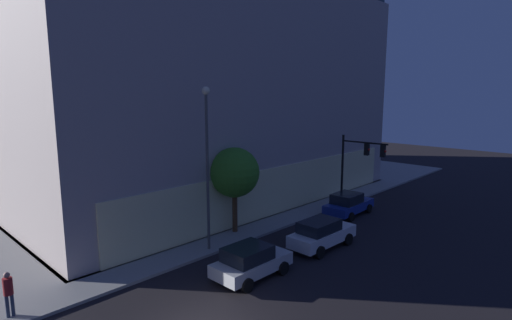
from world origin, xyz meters
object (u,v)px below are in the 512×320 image
object	(u,v)px
modern_building	(166,85)
traffic_light_far_corner	(359,158)
car_blue	(348,204)
car_silver	(251,261)
pedestrian_waiting	(8,290)
street_lamp_sidewalk	(207,151)
sidewalk_tree	(234,173)
car_white	(321,233)

from	to	relation	value
modern_building	traffic_light_far_corner	xyz separation A→B (m)	(5.25, -17.97, -5.67)
traffic_light_far_corner	car_blue	world-z (taller)	traffic_light_far_corner
traffic_light_far_corner	car_silver	size ratio (longest dim) A/B	1.36
pedestrian_waiting	car_silver	bearing A→B (deg)	-24.62
street_lamp_sidewalk	sidewalk_tree	world-z (taller)	street_lamp_sidewalk
car_silver	car_white	world-z (taller)	car_white
sidewalk_tree	pedestrian_waiting	distance (m)	13.30
sidewalk_tree	pedestrian_waiting	size ratio (longest dim) A/B	2.92
car_silver	car_white	size ratio (longest dim) A/B	0.89
sidewalk_tree	car_white	bearing A→B (deg)	-70.98
modern_building	traffic_light_far_corner	size ratio (longest dim) A/B	5.68
modern_building	sidewalk_tree	world-z (taller)	modern_building
modern_building	traffic_light_far_corner	bearing A→B (deg)	-73.72
car_blue	car_white	bearing A→B (deg)	-161.14
car_white	car_blue	bearing A→B (deg)	18.86
modern_building	street_lamp_sidewalk	xyz separation A→B (m)	(-8.33, -16.31, -3.93)
sidewalk_tree	traffic_light_far_corner	bearing A→B (deg)	-14.50
car_silver	car_blue	size ratio (longest dim) A/B	0.90
modern_building	car_white	size ratio (longest dim) A/B	6.90
pedestrian_waiting	car_white	bearing A→B (deg)	-17.01
car_silver	car_white	xyz separation A→B (m)	(5.57, -0.29, 0.04)
pedestrian_waiting	car_blue	distance (m)	21.68
traffic_light_far_corner	car_silver	bearing A→B (deg)	-170.62
sidewalk_tree	car_white	world-z (taller)	sidewalk_tree
street_lamp_sidewalk	traffic_light_far_corner	bearing A→B (deg)	-6.97
car_silver	car_blue	bearing A→B (deg)	9.26
traffic_light_far_corner	car_white	xyz separation A→B (m)	(-8.70, -2.65, -3.14)
traffic_light_far_corner	car_blue	xyz separation A→B (m)	(-1.99, -0.36, -3.19)
traffic_light_far_corner	modern_building	bearing A→B (deg)	106.28
modern_building	car_blue	world-z (taller)	modern_building
traffic_light_far_corner	sidewalk_tree	distance (m)	10.90
car_silver	street_lamp_sidewalk	bearing A→B (deg)	80.31
modern_building	street_lamp_sidewalk	world-z (taller)	modern_building
traffic_light_far_corner	car_silver	xyz separation A→B (m)	(-14.27, -2.36, -3.18)
car_blue	street_lamp_sidewalk	bearing A→B (deg)	170.13
traffic_light_far_corner	pedestrian_waiting	xyz separation A→B (m)	(-23.55, 1.89, -2.76)
sidewalk_tree	car_blue	xyz separation A→B (m)	(8.56, -3.09, -3.16)
modern_building	car_white	xyz separation A→B (m)	(-3.45, -20.62, -8.82)
street_lamp_sidewalk	car_blue	xyz separation A→B (m)	(11.59, -2.02, -4.94)
sidewalk_tree	car_blue	distance (m)	9.63
traffic_light_far_corner	car_white	distance (m)	9.62
traffic_light_far_corner	sidewalk_tree	world-z (taller)	traffic_light_far_corner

